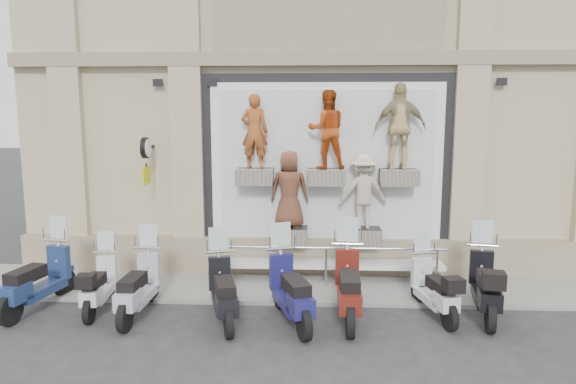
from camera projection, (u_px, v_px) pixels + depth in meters
The scene contains 14 objects.
ground at pixel (329, 328), 8.88m from camera, with size 90.00×90.00×0.00m, color #2B2B2E.
sidewalk at pixel (326, 286), 10.95m from camera, with size 16.00×2.20×0.08m, color gray.
building at pixel (324, 33), 14.88m from camera, with size 14.00×8.60×12.00m, color tan, non-canonical shape.
shop_vitrine at pixel (331, 172), 11.22m from camera, with size 5.60×0.83×4.30m.
guard_rail at pixel (326, 268), 10.79m from camera, with size 5.06×0.10×0.93m, color #9EA0A5, non-canonical shape.
clock_sign_bracket at pixel (146, 155), 11.08m from camera, with size 0.10×0.80×1.02m.
scooter_a at pixel (37, 267), 9.61m from camera, with size 0.60×2.07×1.68m, color navy, non-canonical shape.
scooter_b at pixel (99, 275), 9.60m from camera, with size 0.50×1.72×1.40m, color silver, non-canonical shape.
scooter_c at pixel (138, 274), 9.32m from camera, with size 0.57×1.95×1.58m, color #9FA1AC, non-canonical shape.
scooter_d at pixel (223, 279), 9.06m from camera, with size 0.57×1.95×1.59m, color black, non-canonical shape.
scooter_e at pixel (291, 277), 9.00m from camera, with size 0.60×2.07×1.68m, color #171650, non-canonical shape.
scooter_f at pixel (349, 273), 9.15m from camera, with size 0.62×2.14×1.74m, color #54150E, non-canonical shape.
scooter_g at pixel (434, 278), 9.32m from camera, with size 0.52×1.79×1.46m, color silver, non-canonical shape.
scooter_h at pixel (486, 272), 9.30m from camera, with size 0.60×2.05×1.66m, color black, non-canonical shape.
Camera 1 is at (-0.30, -8.44, 3.69)m, focal length 32.00 mm.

